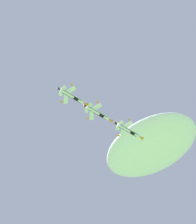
# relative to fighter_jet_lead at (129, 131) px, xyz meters

# --- Properties ---
(cloud_near_formation) EXTENTS (83.06, 51.59, 20.90)m
(cloud_near_formation) POSITION_rel_fighter_jet_lead_xyz_m (-8.01, 70.22, 103.24)
(cloud_near_formation) COLOR white
(fighter_jet_lead) EXTENTS (10.71, 14.87, 4.37)m
(fighter_jet_lead) POSITION_rel_fighter_jet_lead_xyz_m (0.00, 0.00, 0.00)
(fighter_jet_lead) COLOR white
(fighter_jet_left_wing) EXTENTS (10.72, 14.87, 4.37)m
(fighter_jet_left_wing) POSITION_rel_fighter_jet_lead_xyz_m (-8.11, -14.95, 1.76)
(fighter_jet_left_wing) COLOR white
(fighter_jet_right_wing) EXTENTS (10.72, 14.87, 4.37)m
(fighter_jet_right_wing) POSITION_rel_fighter_jet_lead_xyz_m (-13.57, -28.56, 1.08)
(fighter_jet_right_wing) COLOR white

